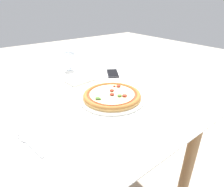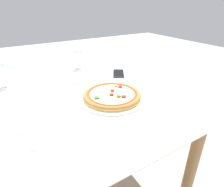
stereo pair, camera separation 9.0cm
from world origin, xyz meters
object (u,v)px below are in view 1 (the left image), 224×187
Objects in this scene: pizza_plate at (112,96)px; fork at (30,144)px; cell_phone at (113,73)px; wine_glass_far_left at (69,55)px; dining_table at (63,112)px.

pizza_plate is 1.86× the size of fork.
pizza_plate is at bearing 11.63° from fork.
wine_glass_far_left is at bearing 123.55° from cell_phone.
cell_phone reaches higher than fork.
pizza_plate is at bearing -94.77° from wine_glass_far_left.
cell_phone reaches higher than dining_table.
wine_glass_far_left is at bearing 53.24° from fork.
cell_phone is at bearing 29.52° from fork.
cell_phone is at bearing 16.11° from dining_table.
dining_table is 0.48m from wine_glass_far_left.
fork is 1.16× the size of wine_glass_far_left.
cell_phone is (0.41, 0.12, 0.08)m from dining_table.
cell_phone is at bearing -56.45° from wine_glass_far_left.
dining_table is at bearing 142.31° from pizza_plate.
fork is 0.78m from wine_glass_far_left.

